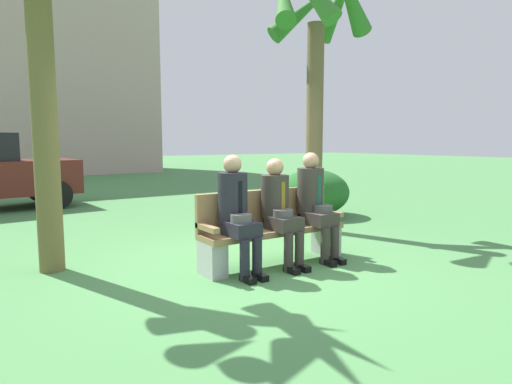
{
  "coord_description": "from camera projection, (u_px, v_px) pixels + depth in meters",
  "views": [
    {
      "loc": [
        -2.84,
        -4.15,
        1.49
      ],
      "look_at": [
        0.25,
        0.46,
        0.85
      ],
      "focal_mm": 30.61,
      "sensor_mm": 36.0,
      "label": 1
    }
  ],
  "objects": [
    {
      "name": "palm_tree_short",
      "position": [
        316.0,
        33.0,
        7.07
      ],
      "size": [
        1.79,
        1.8,
        4.54
      ],
      "color": "brown",
      "rests_on": "ground"
    },
    {
      "name": "seated_man_middle",
      "position": [
        279.0,
        206.0,
        5.22
      ],
      "size": [
        0.34,
        0.72,
        1.29
      ],
      "color": "#38332D",
      "rests_on": "ground"
    },
    {
      "name": "ground_plane",
      "position": [
        260.0,
        268.0,
        5.17
      ],
      "size": [
        80.0,
        80.0,
        0.0
      ],
      "primitive_type": "plane",
      "color": "#498348"
    },
    {
      "name": "seated_man_right",
      "position": [
        315.0,
        200.0,
        5.54
      ],
      "size": [
        0.34,
        0.72,
        1.36
      ],
      "color": "#38332D",
      "rests_on": "ground"
    },
    {
      "name": "seated_man_left",
      "position": [
        237.0,
        209.0,
        4.89
      ],
      "size": [
        0.34,
        0.72,
        1.34
      ],
      "color": "#23232D",
      "rests_on": "ground"
    },
    {
      "name": "building_backdrop",
      "position": [
        11.0,
        50.0,
        20.45
      ],
      "size": [
        12.37,
        7.68,
        11.46
      ],
      "color": "#BA9E95",
      "rests_on": "ground"
    },
    {
      "name": "park_bench",
      "position": [
        272.0,
        229.0,
        5.36
      ],
      "size": [
        1.91,
        0.44,
        0.9
      ],
      "color": "#99754C",
      "rests_on": "ground"
    },
    {
      "name": "shrub_near_bench",
      "position": [
        313.0,
        193.0,
        8.83
      ],
      "size": [
        1.5,
        1.37,
        0.94
      ],
      "primitive_type": "ellipsoid",
      "color": "#236125",
      "rests_on": "ground"
    }
  ]
}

